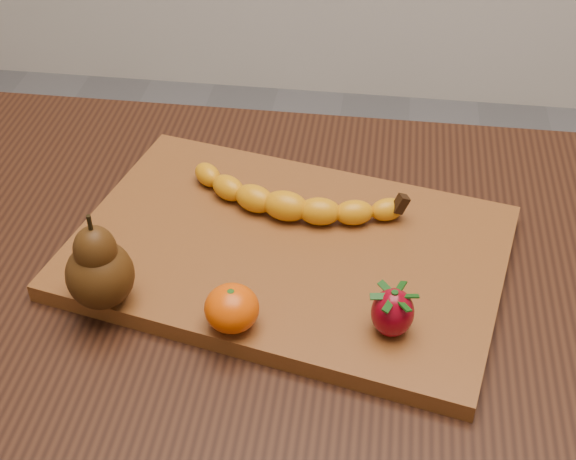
# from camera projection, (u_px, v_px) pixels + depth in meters

# --- Properties ---
(table) EXTENTS (1.00, 0.70, 0.76)m
(table) POSITION_uv_depth(u_px,v_px,m) (244.00, 349.00, 0.90)
(table) COLOR black
(table) RESTS_ON ground
(cutting_board) EXTENTS (0.50, 0.39, 0.02)m
(cutting_board) POSITION_uv_depth(u_px,v_px,m) (288.00, 252.00, 0.86)
(cutting_board) COLOR brown
(cutting_board) RESTS_ON table
(banana) EXTENTS (0.22, 0.09, 0.03)m
(banana) POSITION_uv_depth(u_px,v_px,m) (286.00, 206.00, 0.88)
(banana) COLOR orange
(banana) RESTS_ON cutting_board
(pear) EXTENTS (0.07, 0.07, 0.10)m
(pear) POSITION_uv_depth(u_px,v_px,m) (97.00, 260.00, 0.76)
(pear) COLOR #40230A
(pear) RESTS_ON cutting_board
(mandarin) EXTENTS (0.06, 0.06, 0.04)m
(mandarin) POSITION_uv_depth(u_px,v_px,m) (232.00, 308.00, 0.75)
(mandarin) COLOR #DD4902
(mandarin) RESTS_ON cutting_board
(strawberry) EXTENTS (0.05, 0.05, 0.05)m
(strawberry) POSITION_uv_depth(u_px,v_px,m) (393.00, 311.00, 0.74)
(strawberry) COLOR maroon
(strawberry) RESTS_ON cutting_board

